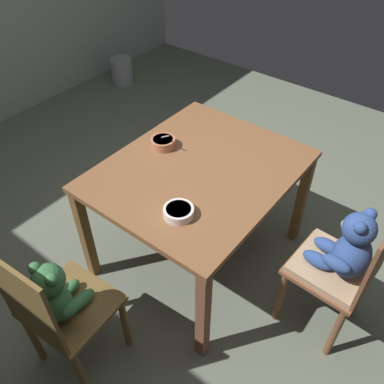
{
  "coord_description": "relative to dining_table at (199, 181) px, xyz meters",
  "views": [
    {
      "loc": [
        -1.4,
        -1.04,
        2.12
      ],
      "look_at": [
        0.0,
        0.05,
        0.52
      ],
      "focal_mm": 37.61,
      "sensor_mm": 36.0,
      "label": 1
    }
  ],
  "objects": [
    {
      "name": "porridge_bowl_terracotta_far_center",
      "position": [
        0.03,
        0.29,
        0.12
      ],
      "size": [
        0.15,
        0.15,
        0.13
      ],
      "color": "#BE7352",
      "rests_on": "dining_table"
    },
    {
      "name": "teddy_chair_near_left",
      "position": [
        -0.97,
        0.06,
        -0.1
      ],
      "size": [
        0.4,
        0.42,
        0.93
      ],
      "rotation": [
        0.0,
        0.0,
        0.07
      ],
      "color": "brown",
      "rests_on": "ground_plane"
    },
    {
      "name": "ground_plane",
      "position": [
        0.0,
        0.0,
        -0.66
      ],
      "size": [
        5.2,
        5.2,
        0.04
      ],
      "color": "#636959"
    },
    {
      "name": "metal_pail",
      "position": [
        1.43,
        2.15,
        -0.5
      ],
      "size": [
        0.24,
        0.24,
        0.28
      ],
      "primitive_type": "cylinder",
      "color": "#93969B",
      "rests_on": "ground_plane"
    },
    {
      "name": "teddy_chair_near_front",
      "position": [
        0.04,
        -0.86,
        -0.07
      ],
      "size": [
        0.39,
        0.4,
        0.9
      ],
      "rotation": [
        0.0,
        0.0,
        1.52
      ],
      "color": "brown",
      "rests_on": "ground_plane"
    },
    {
      "name": "dining_table",
      "position": [
        0.0,
        0.0,
        0.0
      ],
      "size": [
        1.14,
        0.94,
        0.73
      ],
      "color": "brown",
      "rests_on": "ground_plane"
    },
    {
      "name": "porridge_bowl_white_near_left",
      "position": [
        -0.35,
        -0.14,
        0.11
      ],
      "size": [
        0.15,
        0.15,
        0.05
      ],
      "color": "silver",
      "rests_on": "dining_table"
    }
  ]
}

